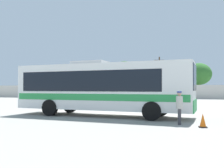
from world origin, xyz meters
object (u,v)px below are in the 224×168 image
Objects in this scene: attendant_by_bus_door at (179,106)px; parked_car_second_black at (103,94)px; utility_pole_near at (159,76)px; roadside_tree_left at (85,75)px; traffic_cone_on_apron at (203,121)px; parked_car_leftmost_silver at (73,94)px; roadside_tree_midright at (198,74)px; coach_bus_white_green at (100,86)px; roadside_tree_midleft at (125,72)px.

attendant_by_bus_door is 0.35× the size of parked_car_second_black.
utility_pole_near is at bearing 37.85° from parked_car_second_black.
roadside_tree_left is at bearing 115.48° from attendant_by_bus_door.
traffic_cone_on_apron is at bearing -63.73° from roadside_tree_left.
parked_car_leftmost_silver is 10.90m from roadside_tree_left.
roadside_tree_left reaches higher than roadside_tree_midright.
parked_car_leftmost_silver is at bearing 115.60° from coach_bus_white_green.
attendant_by_bus_door is 41.82m from roadside_tree_left.
roadside_tree_left is at bearing 116.27° from traffic_cone_on_apron.
parked_car_leftmost_silver is (-11.78, 24.59, -1.07)m from coach_bus_white_green.
parked_car_leftmost_silver is at bearing 121.11° from attendant_by_bus_door.
utility_pole_near is at bearing 85.81° from coach_bus_white_green.
attendant_by_bus_door is 32.07m from parked_car_leftmost_silver.
roadside_tree_midleft is at bearing 80.04° from parked_car_second_black.
roadside_tree_midleft is (7.13, 9.21, 4.24)m from parked_car_leftmost_silver.
attendant_by_bus_door reaches higher than traffic_cone_on_apron.
roadside_tree_midleft is (8.48, -0.94, 0.52)m from roadside_tree_left.
coach_bus_white_green is 30.79m from utility_pole_near.
roadside_tree_midright is (21.04, 9.94, 3.61)m from parked_car_leftmost_silver.
roadside_tree_midright reaches higher than attendant_by_bus_door.
parked_car_second_black is 0.70× the size of roadside_tree_midright.
utility_pole_near is 1.04× the size of roadside_tree_midleft.
roadside_tree_left is (-1.35, 10.16, 3.72)m from parked_car_leftmost_silver.
roadside_tree_midleft is 13.95m from roadside_tree_midright.
roadside_tree_left is at bearing 97.58° from parked_car_leftmost_silver.
roadside_tree_left is at bearing 173.67° from roadside_tree_midleft.
roadside_tree_midright is at bearing 3.00° from roadside_tree_midleft.
parked_car_second_black is 13.28m from roadside_tree_left.
coach_bus_white_green is 5.66m from attendant_by_bus_door.
parked_car_second_black is at bearing 104.93° from coach_bus_white_green.
traffic_cone_on_apron is (12.16, -27.51, -0.45)m from parked_car_second_black.
roadside_tree_midright is (15.64, 10.59, 3.64)m from parked_car_second_black.
coach_bus_white_green is 34.27m from roadside_tree_midleft.
roadside_tree_left reaches higher than parked_car_second_black.
roadside_tree_left is 42.94m from traffic_cone_on_apron.
traffic_cone_on_apron is at bearing -95.22° from roadside_tree_midright.
roadside_tree_left is (-13.13, 34.75, 2.65)m from coach_bus_white_green.
roadside_tree_midright is (7.01, 3.89, 0.54)m from utility_pole_near.
parked_car_leftmost_silver is 6.88× the size of traffic_cone_on_apron.
roadside_tree_left is 22.40m from roadside_tree_midright.
traffic_cone_on_apron is at bearing -31.72° from coach_bus_white_green.
roadside_tree_left is (-6.75, 10.81, 3.75)m from parked_car_second_black.
parked_car_leftmost_silver is at bearing 173.13° from parked_car_second_black.
attendant_by_bus_door is 0.23× the size of roadside_tree_midleft.
utility_pole_near is at bearing 95.90° from traffic_cone_on_apron.
roadside_tree_midleft is at bearing 97.83° from coach_bus_white_green.
utility_pole_near is 7.68m from roadside_tree_midleft.
roadside_tree_midright reaches higher than traffic_cone_on_apron.
parked_car_second_black is 30.09m from traffic_cone_on_apron.
coach_bus_white_green is 1.69× the size of roadside_tree_left.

